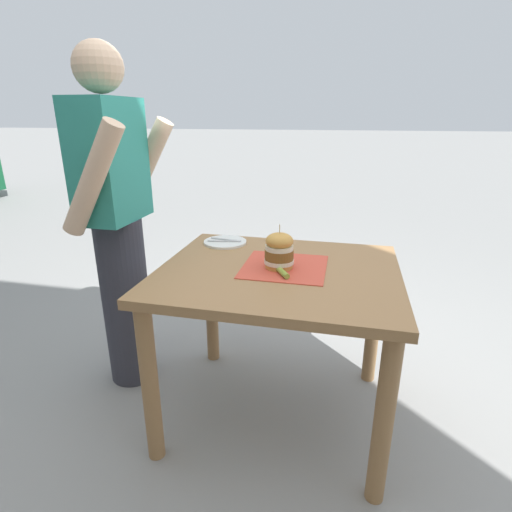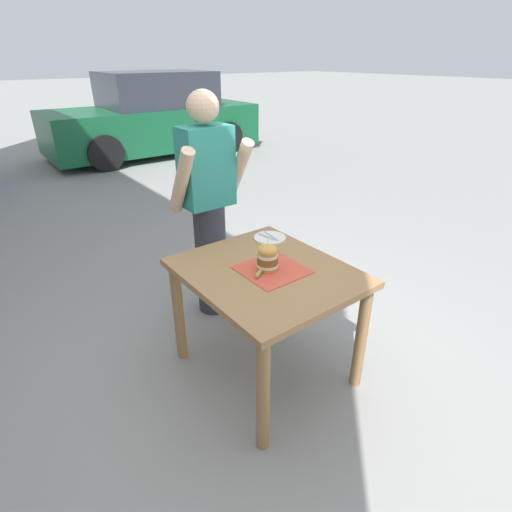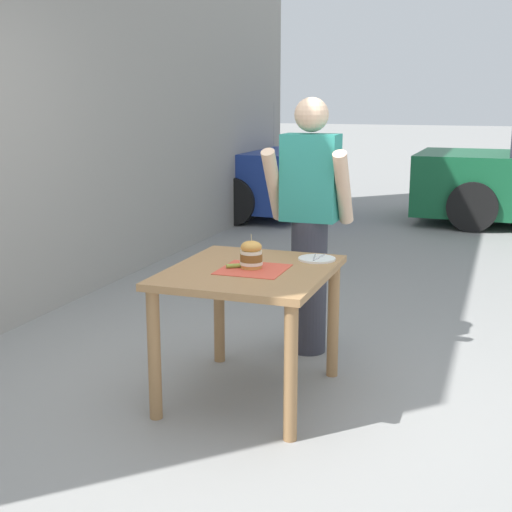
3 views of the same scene
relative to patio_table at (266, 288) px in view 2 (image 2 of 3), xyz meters
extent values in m
plane|color=gray|center=(0.00, 0.00, -0.63)|extent=(80.00, 80.00, 0.00)
cube|color=#9E7247|center=(0.00, 0.00, 0.11)|extent=(0.87, 1.02, 0.04)
cylinder|color=#9E7247|center=(-0.38, -0.45, -0.27)|extent=(0.07, 0.07, 0.72)
cylinder|color=#9E7247|center=(0.38, -0.45, -0.27)|extent=(0.07, 0.07, 0.72)
cylinder|color=#9E7247|center=(-0.38, 0.45, -0.27)|extent=(0.07, 0.07, 0.72)
cylinder|color=#9E7247|center=(0.38, 0.45, -0.27)|extent=(0.07, 0.07, 0.72)
cube|color=#D64C38|center=(0.03, -0.02, 0.13)|extent=(0.36, 0.36, 0.00)
cylinder|color=gold|center=(0.01, 0.00, 0.14)|extent=(0.12, 0.12, 0.02)
cylinder|color=silver|center=(0.01, 0.00, 0.16)|extent=(0.13, 0.13, 0.02)
cylinder|color=brown|center=(0.01, 0.00, 0.19)|extent=(0.12, 0.12, 0.04)
cylinder|color=silver|center=(0.01, 0.00, 0.22)|extent=(0.12, 0.12, 0.02)
ellipsoid|color=gold|center=(0.01, 0.00, 0.25)|extent=(0.12, 0.12, 0.07)
cylinder|color=#D1B77F|center=(0.01, 0.00, 0.29)|extent=(0.00, 0.00, 0.05)
cylinder|color=#8EA83D|center=(-0.08, -0.03, 0.14)|extent=(0.10, 0.07, 0.02)
cylinder|color=white|center=(0.30, 0.33, 0.13)|extent=(0.22, 0.22, 0.01)
cylinder|color=silver|center=(0.28, 0.33, 0.14)|extent=(0.04, 0.17, 0.01)
cylinder|color=silver|center=(0.31, 0.33, 0.14)|extent=(0.03, 0.17, 0.01)
cylinder|color=#33333D|center=(0.12, 0.83, -0.18)|extent=(0.24, 0.24, 0.90)
cube|color=teal|center=(0.12, 0.83, 0.55)|extent=(0.36, 0.22, 0.56)
sphere|color=beige|center=(0.12, 0.83, 0.95)|extent=(0.22, 0.22, 0.22)
cylinder|color=beige|center=(-0.11, 0.77, 0.50)|extent=(0.09, 0.34, 0.50)
cylinder|color=beige|center=(0.35, 0.77, 0.50)|extent=(0.09, 0.34, 0.50)
cube|color=#145933|center=(2.24, 6.55, -0.09)|extent=(4.22, 1.76, 0.80)
cube|color=#2D333D|center=(2.39, 6.55, 0.64)|extent=(2.12, 1.59, 0.66)
cylinder|color=black|center=(0.93, 5.76, -0.31)|extent=(0.64, 0.23, 0.64)
cylinder|color=black|center=(0.95, 7.38, -0.31)|extent=(0.64, 0.23, 0.64)
cylinder|color=black|center=(3.53, 5.73, -0.31)|extent=(0.64, 0.23, 0.64)
cylinder|color=black|center=(3.55, 7.34, -0.31)|extent=(0.64, 0.23, 0.64)
camera|label=1|loc=(-1.58, -0.27, 0.75)|focal=28.00mm
camera|label=2|loc=(-1.29, -1.59, 1.25)|focal=28.00mm
camera|label=3|loc=(1.32, -3.62, 1.07)|focal=50.00mm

